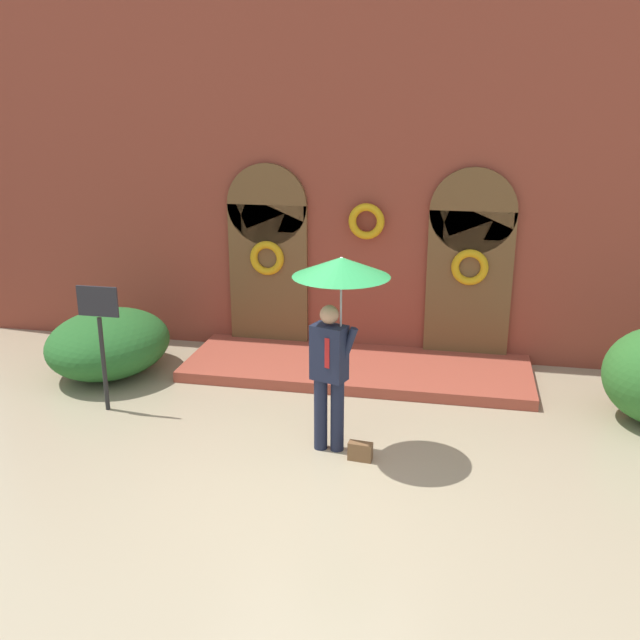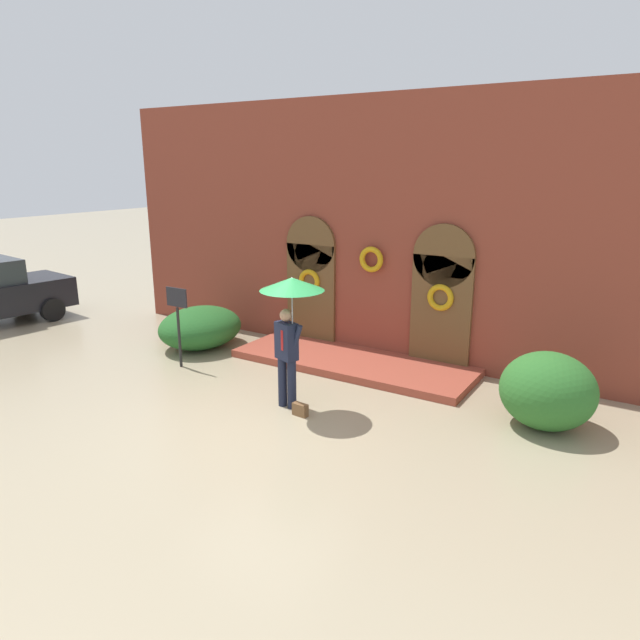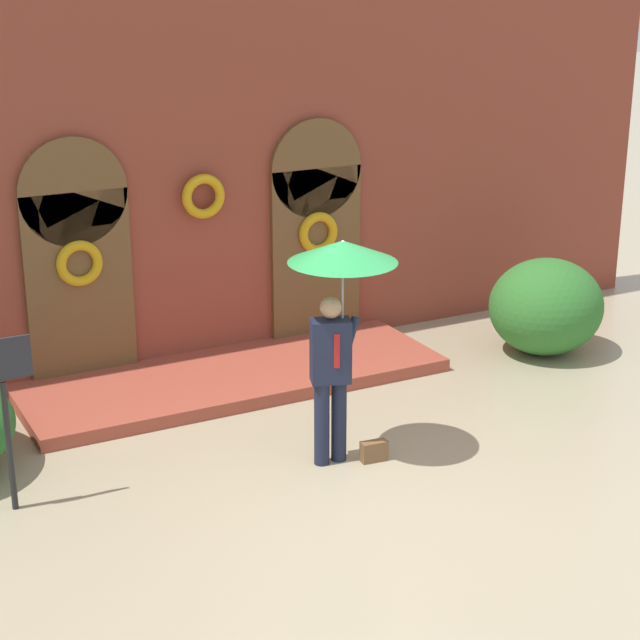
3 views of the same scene
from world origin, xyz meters
TOP-DOWN VIEW (x-y plane):
  - ground_plane at (0.00, 0.00)m, footprint 80.00×80.00m
  - building_facade at (-0.00, 4.15)m, footprint 14.00×2.30m
  - person_with_umbrella at (0.14, 0.59)m, footprint 1.10×1.10m
  - handbag at (0.45, 0.39)m, footprint 0.29×0.15m
  - sign_post at (-3.10, 1.09)m, footprint 0.56×0.06m
  - shrub_right at (4.10, 2.15)m, footprint 1.53×1.44m

SIDE VIEW (x-z plane):
  - ground_plane at x=0.00m, z-range 0.00..0.00m
  - handbag at x=0.45m, z-range 0.00..0.22m
  - shrub_right at x=4.10m, z-range 0.00..1.27m
  - sign_post at x=-3.10m, z-range 0.30..2.02m
  - person_with_umbrella at x=0.14m, z-range 0.73..3.09m
  - building_facade at x=0.00m, z-range -0.12..5.48m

